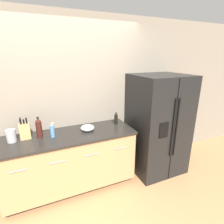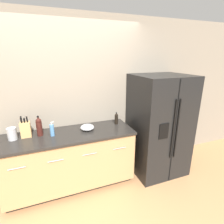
% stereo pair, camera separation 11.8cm
% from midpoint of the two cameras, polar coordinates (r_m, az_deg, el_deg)
% --- Properties ---
extents(wall_back, '(10.00, 0.05, 2.60)m').
position_cam_midpoint_polar(wall_back, '(2.83, -16.65, 3.00)').
color(wall_back, gray).
rests_on(wall_back, ground_plane).
extents(counter_unit, '(1.90, 0.64, 0.91)m').
position_cam_midpoint_polar(counter_unit, '(2.84, -14.35, -15.22)').
color(counter_unit, black).
rests_on(counter_unit, ground_plane).
extents(refrigerator, '(0.89, 0.82, 1.70)m').
position_cam_midpoint_polar(refrigerator, '(3.13, 13.59, -3.96)').
color(refrigerator, black).
rests_on(refrigerator, ground_plane).
extents(knife_block, '(0.13, 0.10, 0.31)m').
position_cam_midpoint_polar(knife_block, '(2.67, -27.67, -5.46)').
color(knife_block, tan).
rests_on(knife_block, counter_unit).
extents(wine_bottle, '(0.08, 0.08, 0.29)m').
position_cam_midpoint_polar(wine_bottle, '(2.63, -23.94, -4.77)').
color(wine_bottle, '#3D1914').
rests_on(wine_bottle, counter_unit).
extents(soap_dispenser, '(0.06, 0.06, 0.21)m').
position_cam_midpoint_polar(soap_dispenser, '(2.58, -20.17, -5.87)').
color(soap_dispenser, '#4C7FB2').
rests_on(soap_dispenser, counter_unit).
extents(oil_bottle, '(0.06, 0.06, 0.20)m').
position_cam_midpoint_polar(oil_bottle, '(2.88, 0.14, -2.14)').
color(oil_bottle, black).
rests_on(oil_bottle, counter_unit).
extents(steel_canister, '(0.12, 0.12, 0.18)m').
position_cam_midpoint_polar(steel_canister, '(2.68, -31.16, -6.65)').
color(steel_canister, '#A3A3A5').
rests_on(steel_canister, counter_unit).
extents(mixing_bowl, '(0.21, 0.21, 0.09)m').
position_cam_midpoint_polar(mixing_bowl, '(2.68, -9.25, -5.12)').
color(mixing_bowl, '#A3A3A5').
rests_on(mixing_bowl, counter_unit).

